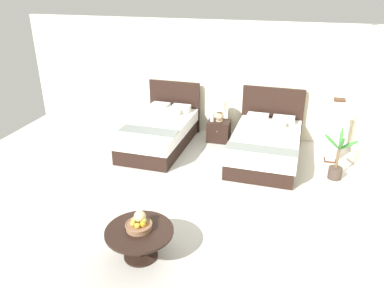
{
  "coord_description": "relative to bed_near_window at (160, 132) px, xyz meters",
  "views": [
    {
      "loc": [
        1.49,
        -5.29,
        3.46
      ],
      "look_at": [
        -0.06,
        0.52,
        0.73
      ],
      "focal_mm": 35.48,
      "sensor_mm": 36.0,
      "label": 1
    }
  ],
  "objects": [
    {
      "name": "ground_plane",
      "position": [
        1.12,
        -1.8,
        -0.33
      ],
      "size": [
        9.47,
        9.55,
        0.02
      ],
      "primitive_type": "cube",
      "color": "#B8B5AE"
    },
    {
      "name": "coffee_table",
      "position": [
        0.92,
        -3.41,
        0.0
      ],
      "size": [
        0.9,
        0.9,
        0.42
      ],
      "color": "black",
      "rests_on": "ground"
    },
    {
      "name": "table_lamp",
      "position": [
        1.17,
        0.63,
        0.43
      ],
      "size": [
        0.3,
        0.3,
        0.46
      ],
      "color": "tan",
      "rests_on": "nightstand"
    },
    {
      "name": "vase",
      "position": [
        1.03,
        0.57,
        0.24
      ],
      "size": [
        0.09,
        0.09,
        0.19
      ],
      "color": "silver",
      "rests_on": "nightstand"
    },
    {
      "name": "bed_near_window",
      "position": [
        0.0,
        0.0,
        0.0
      ],
      "size": [
        1.26,
        2.2,
        1.19
      ],
      "color": "black",
      "rests_on": "ground"
    },
    {
      "name": "potted_palm",
      "position": [
        3.57,
        -0.52,
        -0.02
      ],
      "size": [
        0.63,
        0.5,
        0.94
      ],
      "color": "#42352D",
      "rests_on": "ground"
    },
    {
      "name": "bed_near_corner",
      "position": [
        2.25,
        0.01,
        -0.03
      ],
      "size": [
        1.39,
        2.27,
        1.2
      ],
      "color": "black",
      "rests_on": "ground"
    },
    {
      "name": "fruit_bowl",
      "position": [
        0.91,
        -3.37,
        0.17
      ],
      "size": [
        0.35,
        0.35,
        0.22
      ],
      "color": "brown",
      "rests_on": "coffee_table"
    },
    {
      "name": "wall_back",
      "position": [
        1.12,
        1.17,
        0.95
      ],
      "size": [
        9.47,
        0.12,
        2.54
      ],
      "primitive_type": "cube",
      "color": "silver",
      "rests_on": "ground"
    },
    {
      "name": "floor_lamp_corner",
      "position": [
        3.54,
        0.2,
        0.32
      ],
      "size": [
        0.21,
        0.21,
        1.29
      ],
      "color": "#452919",
      "rests_on": "ground"
    },
    {
      "name": "nightstand",
      "position": [
        1.17,
        0.61,
        -0.09
      ],
      "size": [
        0.49,
        0.42,
        0.47
      ],
      "color": "black",
      "rests_on": "ground"
    }
  ]
}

